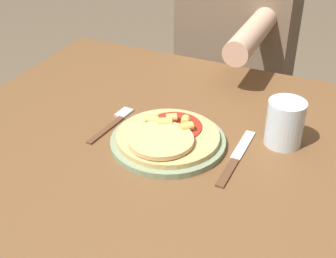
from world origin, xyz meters
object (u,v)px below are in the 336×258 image
(fork, at_px, (114,123))
(drinking_glass, at_px, (285,123))
(dining_table, at_px, (159,188))
(knife, at_px, (236,158))
(person_diner, at_px, (236,51))
(pizza, at_px, (167,136))
(plate, at_px, (168,141))

(fork, relative_size, drinking_glass, 1.69)
(dining_table, distance_m, knife, 0.21)
(person_diner, bearing_deg, knife, -72.88)
(pizza, height_order, drinking_glass, drinking_glass)
(plate, bearing_deg, drinking_glass, 25.75)
(dining_table, relative_size, pizza, 4.57)
(plate, height_order, pizza, pizza)
(knife, bearing_deg, pizza, -175.37)
(fork, bearing_deg, knife, -3.24)
(drinking_glass, bearing_deg, knife, -126.30)
(plate, bearing_deg, pizza, -95.52)
(dining_table, relative_size, knife, 4.75)
(knife, bearing_deg, drinking_glass, 53.70)
(drinking_glass, bearing_deg, pizza, -153.46)
(pizza, height_order, fork, pizza)
(pizza, distance_m, fork, 0.16)
(drinking_glass, bearing_deg, fork, -167.54)
(dining_table, xyz_separation_m, knife, (0.17, 0.03, 0.12))
(drinking_glass, bearing_deg, person_diner, 116.31)
(pizza, xyz_separation_m, person_diner, (-0.05, 0.69, -0.08))
(plate, relative_size, pizza, 1.12)
(dining_table, height_order, person_diner, person_diner)
(dining_table, xyz_separation_m, fork, (-0.14, 0.05, 0.12))
(pizza, bearing_deg, person_diner, 94.42)
(dining_table, height_order, plate, plate)
(plate, distance_m, drinking_glass, 0.26)
(knife, distance_m, drinking_glass, 0.14)
(dining_table, height_order, knife, knife)
(pizza, xyz_separation_m, drinking_glass, (0.23, 0.12, 0.03))
(dining_table, bearing_deg, plate, 58.99)
(knife, distance_m, person_diner, 0.71)
(plate, xyz_separation_m, knife, (0.16, 0.01, -0.00))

